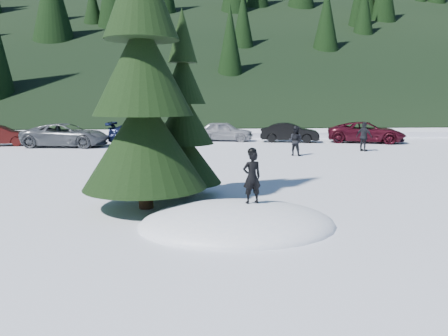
{
  "coord_description": "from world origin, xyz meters",
  "views": [
    {
      "loc": [
        -1.15,
        -9.5,
        2.8
      ],
      "look_at": [
        -0.18,
        1.4,
        1.1
      ],
      "focal_mm": 35.0,
      "sensor_mm": 36.0,
      "label": 1
    }
  ],
  "objects": [
    {
      "name": "ground",
      "position": [
        0.0,
        0.0,
        0.0
      ],
      "size": [
        200.0,
        200.0,
        0.0
      ],
      "primitive_type": "plane",
      "color": "white",
      "rests_on": "ground"
    },
    {
      "name": "snow_mound",
      "position": [
        0.0,
        0.0,
        0.0
      ],
      "size": [
        4.48,
        3.52,
        0.96
      ],
      "primitive_type": "ellipsoid",
      "color": "white",
      "rests_on": "ground"
    },
    {
      "name": "forest_hillside",
      "position": [
        0.0,
        54.0,
        12.5
      ],
      "size": [
        200.0,
        60.0,
        25.0
      ],
      "primitive_type": null,
      "color": "black",
      "rests_on": "ground"
    },
    {
      "name": "spruce_tall",
      "position": [
        -2.2,
        1.8,
        3.32
      ],
      "size": [
        3.2,
        3.2,
        8.6
      ],
      "color": "black",
      "rests_on": "ground"
    },
    {
      "name": "spruce_short",
      "position": [
        -1.2,
        3.2,
        2.1
      ],
      "size": [
        2.2,
        2.2,
        5.37
      ],
      "color": "black",
      "rests_on": "ground"
    },
    {
      "name": "child_skier",
      "position": [
        0.34,
        0.14,
        1.08
      ],
      "size": [
        0.49,
        0.38,
        1.2
      ],
      "primitive_type": "imported",
      "rotation": [
        0.0,
        0.0,
        3.38
      ],
      "color": "black",
      "rests_on": "snow_mound"
    },
    {
      "name": "adult_0",
      "position": [
        4.45,
        12.27,
        0.76
      ],
      "size": [
        0.94,
        0.9,
        1.52
      ],
      "primitive_type": "imported",
      "rotation": [
        0.0,
        0.0,
        2.51
      ],
      "color": "black",
      "rests_on": "ground"
    },
    {
      "name": "adult_1",
      "position": [
        8.71,
        13.8,
        0.81
      ],
      "size": [
        0.88,
        1.0,
        1.62
      ],
      "primitive_type": "imported",
      "rotation": [
        0.0,
        0.0,
        2.2
      ],
      "color": "black",
      "rests_on": "ground"
    },
    {
      "name": "car_2",
      "position": [
        -8.35,
        17.7,
        0.71
      ],
      "size": [
        5.4,
        3.08,
        1.42
      ],
      "primitive_type": "imported",
      "rotation": [
        0.0,
        0.0,
        1.42
      ],
      "color": "#54585C",
      "rests_on": "ground"
    },
    {
      "name": "car_3",
      "position": [
        -3.39,
        18.35,
        0.75
      ],
      "size": [
        5.3,
        2.49,
        1.5
      ],
      "primitive_type": "imported",
      "rotation": [
        0.0,
        0.0,
        1.49
      ],
      "color": "black",
      "rests_on": "ground"
    },
    {
      "name": "car_4",
      "position": [
        1.54,
        20.7,
        0.68
      ],
      "size": [
        4.27,
        2.55,
        1.36
      ],
      "primitive_type": "imported",
      "rotation": [
        0.0,
        0.0,
        1.32
      ],
      "color": "#919399",
      "rests_on": "ground"
    },
    {
      "name": "car_5",
      "position": [
        5.9,
        19.48,
        0.65
      ],
      "size": [
        4.13,
        2.25,
        1.29
      ],
      "primitive_type": "imported",
      "rotation": [
        0.0,
        0.0,
        1.33
      ],
      "color": "black",
      "rests_on": "ground"
    },
    {
      "name": "car_6",
      "position": [
        10.9,
        18.66,
        0.69
      ],
      "size": [
        5.47,
        3.98,
        1.38
      ],
      "primitive_type": "imported",
      "rotation": [
        0.0,
        0.0,
        1.19
      ],
      "color": "#3E0B17",
      "rests_on": "ground"
    }
  ]
}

